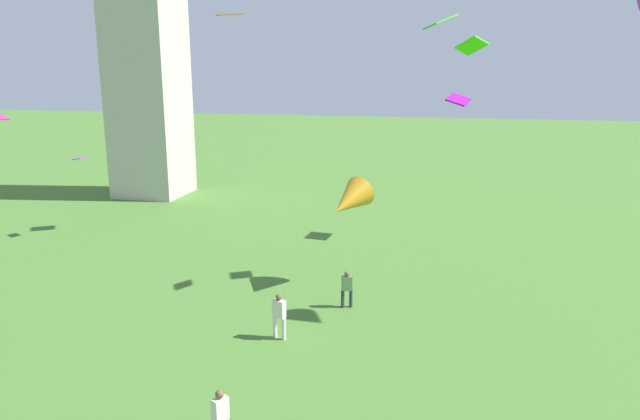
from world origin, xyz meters
TOP-DOWN VIEW (x-y plane):
  - person_1 at (1.72, 8.50)m, footprint 0.44×0.51m
  - person_2 at (1.36, 15.27)m, footprint 0.55×0.39m
  - person_3 at (3.34, 18.84)m, footprint 0.49×0.39m
  - kite_flying_0 at (2.97, 21.13)m, footprint 2.36×2.84m
  - kite_flying_1 at (-14.17, 26.15)m, footprint 1.06×0.92m
  - kite_flying_2 at (8.07, 23.34)m, footprint 1.50×1.33m
  - kite_flying_4 at (7.64, 30.69)m, footprint 1.50×1.82m
  - kite_flying_6 at (-5.57, 29.18)m, footprint 1.80×1.64m
  - kite_flying_8 at (6.72, 21.56)m, footprint 1.46×1.54m

SIDE VIEW (x-z plane):
  - person_3 at x=3.34m, z-range 0.11..1.75m
  - person_1 at x=1.72m, z-range 0.11..1.82m
  - person_2 at x=1.36m, z-range 0.12..1.94m
  - kite_flying_0 at x=2.97m, z-range 3.18..5.23m
  - kite_flying_1 at x=-14.17m, z-range 4.74..4.99m
  - kite_flying_4 at x=7.64m, z-range 7.97..8.69m
  - kite_flying_2 at x=8.07m, z-range 10.66..11.50m
  - kite_flying_8 at x=6.72m, z-range 11.67..12.33m
  - kite_flying_6 at x=-5.57m, z-range 12.98..13.22m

